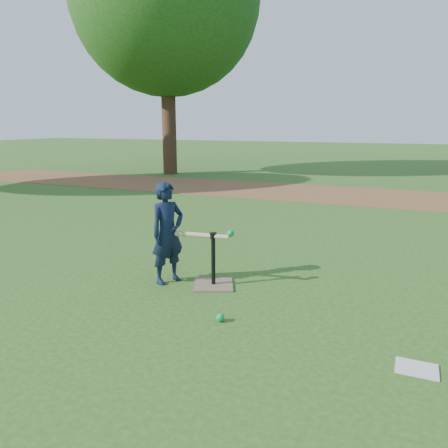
% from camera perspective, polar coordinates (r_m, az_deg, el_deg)
% --- Properties ---
extents(ground, '(80.00, 80.00, 0.00)m').
position_cam_1_polar(ground, '(4.74, -5.31, -9.15)').
color(ground, '#285116').
rests_on(ground, ground).
extents(dirt_strip, '(24.00, 3.00, 0.01)m').
position_cam_1_polar(dirt_strip, '(11.68, 12.65, 3.91)').
color(dirt_strip, brown).
rests_on(dirt_strip, ground).
extents(child, '(0.43, 0.50, 1.16)m').
position_cam_1_polar(child, '(4.96, -7.38, -1.17)').
color(child, black).
rests_on(child, ground).
extents(wiffle_ball_ground, '(0.08, 0.08, 0.08)m').
position_cam_1_polar(wiffle_ball_ground, '(4.11, -0.49, -12.12)').
color(wiffle_ball_ground, '#0D983F').
rests_on(wiffle_ball_ground, ground).
extents(clipboard, '(0.30, 0.23, 0.01)m').
position_cam_1_polar(clipboard, '(3.70, 23.86, -16.88)').
color(clipboard, silver).
rests_on(clipboard, ground).
extents(batting_tee, '(0.57, 0.57, 0.61)m').
position_cam_1_polar(batting_tee, '(4.93, -1.40, -6.85)').
color(batting_tee, '#755F4A').
rests_on(batting_tee, ground).
extents(swing_action, '(0.67, 0.19, 0.11)m').
position_cam_1_polar(swing_action, '(4.82, -2.42, -1.39)').
color(swing_action, tan).
rests_on(swing_action, ground).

